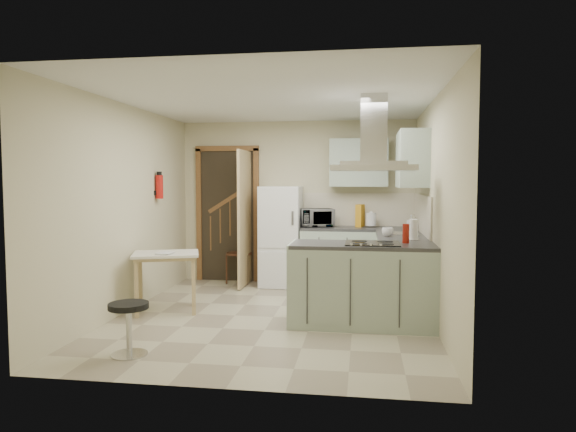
% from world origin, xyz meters
% --- Properties ---
extents(floor, '(4.20, 4.20, 0.00)m').
position_xyz_m(floor, '(0.00, 0.00, 0.00)').
color(floor, '#B2AB8B').
rests_on(floor, ground).
extents(ceiling, '(4.20, 4.20, 0.00)m').
position_xyz_m(ceiling, '(0.00, 0.00, 2.50)').
color(ceiling, silver).
rests_on(ceiling, back_wall).
extents(back_wall, '(3.60, 0.00, 3.60)m').
position_xyz_m(back_wall, '(0.00, 2.10, 1.25)').
color(back_wall, beige).
rests_on(back_wall, floor).
extents(left_wall, '(0.00, 4.20, 4.20)m').
position_xyz_m(left_wall, '(-1.80, 0.00, 1.25)').
color(left_wall, beige).
rests_on(left_wall, floor).
extents(right_wall, '(0.00, 4.20, 4.20)m').
position_xyz_m(right_wall, '(1.80, 0.00, 1.25)').
color(right_wall, beige).
rests_on(right_wall, floor).
extents(doorway, '(1.10, 0.12, 2.10)m').
position_xyz_m(doorway, '(-1.10, 2.07, 1.05)').
color(doorway, brown).
rests_on(doorway, floor).
extents(fridge, '(0.60, 0.60, 1.50)m').
position_xyz_m(fridge, '(-0.20, 1.80, 0.75)').
color(fridge, white).
rests_on(fridge, floor).
extents(counter_back, '(1.08, 0.60, 0.90)m').
position_xyz_m(counter_back, '(0.66, 1.80, 0.45)').
color(counter_back, '#9EB2A0').
rests_on(counter_back, floor).
extents(counter_right, '(0.60, 1.95, 0.90)m').
position_xyz_m(counter_right, '(1.50, 1.12, 0.45)').
color(counter_right, '#9EB2A0').
rests_on(counter_right, floor).
extents(splashback, '(1.68, 0.02, 0.50)m').
position_xyz_m(splashback, '(0.96, 2.09, 1.15)').
color(splashback, beige).
rests_on(splashback, counter_back).
extents(wall_cabinet_back, '(0.85, 0.35, 0.70)m').
position_xyz_m(wall_cabinet_back, '(0.95, 1.93, 1.85)').
color(wall_cabinet_back, '#9EB2A0').
rests_on(wall_cabinet_back, back_wall).
extents(wall_cabinet_right, '(0.35, 0.90, 0.70)m').
position_xyz_m(wall_cabinet_right, '(1.62, 0.85, 1.85)').
color(wall_cabinet_right, '#9EB2A0').
rests_on(wall_cabinet_right, right_wall).
extents(peninsula, '(1.55, 0.65, 0.90)m').
position_xyz_m(peninsula, '(1.02, -0.18, 0.45)').
color(peninsula, '#9EB2A0').
rests_on(peninsula, floor).
extents(hob, '(0.58, 0.50, 0.01)m').
position_xyz_m(hob, '(1.12, -0.18, 0.91)').
color(hob, black).
rests_on(hob, peninsula).
extents(extractor_hood, '(0.90, 0.55, 0.10)m').
position_xyz_m(extractor_hood, '(1.12, -0.18, 1.72)').
color(extractor_hood, silver).
rests_on(extractor_hood, ceiling).
extents(sink, '(0.45, 0.40, 0.01)m').
position_xyz_m(sink, '(1.50, 0.95, 0.91)').
color(sink, silver).
rests_on(sink, counter_right).
extents(fire_extinguisher, '(0.10, 0.10, 0.32)m').
position_xyz_m(fire_extinguisher, '(-1.74, 0.90, 1.50)').
color(fire_extinguisher, '#B2140F').
rests_on(fire_extinguisher, left_wall).
extents(drop_leaf_table, '(0.91, 0.79, 0.72)m').
position_xyz_m(drop_leaf_table, '(-1.32, 0.05, 0.36)').
color(drop_leaf_table, tan).
rests_on(drop_leaf_table, floor).
extents(bentwood_chair, '(0.40, 0.40, 0.90)m').
position_xyz_m(bentwood_chair, '(-0.89, 1.95, 0.45)').
color(bentwood_chair, '#4C1E19').
rests_on(bentwood_chair, floor).
extents(stool, '(0.38, 0.38, 0.48)m').
position_xyz_m(stool, '(-1.07, -1.48, 0.24)').
color(stool, black).
rests_on(stool, floor).
extents(microwave, '(0.57, 0.47, 0.27)m').
position_xyz_m(microwave, '(0.33, 1.84, 1.03)').
color(microwave, black).
rests_on(microwave, counter_back).
extents(kettle, '(0.19, 0.19, 0.23)m').
position_xyz_m(kettle, '(1.14, 1.87, 1.02)').
color(kettle, silver).
rests_on(kettle, counter_back).
extents(cereal_box, '(0.14, 0.24, 0.33)m').
position_xyz_m(cereal_box, '(0.98, 1.92, 1.07)').
color(cereal_box, orange).
rests_on(cereal_box, counter_back).
extents(soap_bottle, '(0.11, 0.11, 0.22)m').
position_xyz_m(soap_bottle, '(1.68, 1.39, 1.01)').
color(soap_bottle, '#ACABB7').
rests_on(soap_bottle, counter_right).
extents(paper_towel, '(0.12, 0.12, 0.25)m').
position_xyz_m(paper_towel, '(1.60, 0.24, 1.03)').
color(paper_towel, white).
rests_on(paper_towel, counter_right).
extents(cup, '(0.16, 0.16, 0.11)m').
position_xyz_m(cup, '(1.32, 0.59, 0.95)').
color(cup, white).
rests_on(cup, counter_right).
extents(red_bottle, '(0.09, 0.09, 0.21)m').
position_xyz_m(red_bottle, '(1.49, -0.06, 1.01)').
color(red_bottle, '#A21A0D').
rests_on(red_bottle, peninsula).
extents(book, '(0.17, 0.23, 0.10)m').
position_xyz_m(book, '(-1.37, -0.04, 0.77)').
color(book, brown).
rests_on(book, drop_leaf_table).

